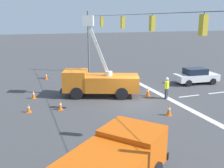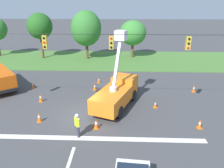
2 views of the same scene
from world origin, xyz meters
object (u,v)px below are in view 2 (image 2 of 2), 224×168
object	(u,v)px
traffic_cone_foreground_right	(99,80)
traffic_cone_lane_edge_b	(127,82)
tree_centre	(86,28)
utility_truck_bucket_lift	(117,92)
traffic_cone_lane_edge_a	(95,87)
traffic_cone_centre_line	(194,89)
traffic_cone_far_right	(155,104)
traffic_cone_mid_left	(200,124)
road_worker	(77,124)
traffic_cone_mid_right	(41,98)
traffic_cone_near_bucket	(33,85)
tree_west	(40,26)
traffic_cone_far_left	(39,117)
tree_east	(133,33)
traffic_cone_foreground_left	(96,124)

from	to	relation	value
traffic_cone_foreground_right	traffic_cone_lane_edge_b	distance (m)	3.30
tree_centre	utility_truck_bucket_lift	xyz separation A→B (m)	(5.06, -16.51, -3.50)
traffic_cone_lane_edge_a	traffic_cone_centre_line	world-z (taller)	traffic_cone_centre_line
traffic_cone_foreground_right	traffic_cone_far_right	size ratio (longest dim) A/B	1.05
traffic_cone_mid_left	traffic_cone_lane_edge_b	distance (m)	10.10
road_worker	traffic_cone_mid_right	distance (m)	7.09
utility_truck_bucket_lift	traffic_cone_near_bucket	world-z (taller)	utility_truck_bucket_lift
traffic_cone_centre_line	traffic_cone_far_right	bearing A→B (deg)	-140.40
traffic_cone_far_right	traffic_cone_foreground_right	bearing A→B (deg)	132.91
traffic_cone_mid_right	utility_truck_bucket_lift	bearing A→B (deg)	-4.36
tree_west	traffic_cone_lane_edge_a	size ratio (longest dim) A/B	9.89
road_worker	traffic_cone_far_right	world-z (taller)	road_worker
traffic_cone_far_left	traffic_cone_far_right	distance (m)	9.78
traffic_cone_mid_left	traffic_cone_centre_line	size ratio (longest dim) A/B	0.99
tree_centre	utility_truck_bucket_lift	bearing A→B (deg)	-72.97
road_worker	tree_east	bearing A→B (deg)	77.99
tree_centre	traffic_cone_foreground_left	size ratio (longest dim) A/B	9.39
traffic_cone_foreground_right	traffic_cone_lane_edge_b	bearing A→B (deg)	-9.32
utility_truck_bucket_lift	traffic_cone_far_left	world-z (taller)	utility_truck_bucket_lift
traffic_cone_mid_right	traffic_cone_centre_line	xyz separation A→B (m)	(15.01, 2.92, -0.04)
utility_truck_bucket_lift	traffic_cone_mid_right	size ratio (longest dim) A/B	8.28
road_worker	traffic_cone_foreground_right	distance (m)	10.67
traffic_cone_foreground_right	traffic_cone_mid_left	world-z (taller)	traffic_cone_mid_left
traffic_cone_near_bucket	tree_west	bearing A→B (deg)	103.83
road_worker	traffic_cone_lane_edge_b	world-z (taller)	road_worker
utility_truck_bucket_lift	traffic_cone_centre_line	world-z (taller)	utility_truck_bucket_lift
tree_east	traffic_cone_lane_edge_a	bearing A→B (deg)	-108.03
traffic_cone_foreground_right	traffic_cone_mid_left	bearing A→B (deg)	-47.94
traffic_cone_foreground_left	traffic_cone_far_right	size ratio (longest dim) A/B	1.31
traffic_cone_mid_left	road_worker	bearing A→B (deg)	-171.04
traffic_cone_foreground_right	traffic_cone_far_right	bearing A→B (deg)	-47.09
traffic_cone_mid_right	traffic_cone_far_right	bearing A→B (deg)	-4.33
traffic_cone_foreground_left	traffic_cone_centre_line	xyz separation A→B (m)	(9.34, 7.31, -0.04)
utility_truck_bucket_lift	traffic_cone_foreground_left	bearing A→B (deg)	-110.67
tree_west	tree_centre	distance (m)	7.26
traffic_cone_near_bucket	traffic_cone_centre_line	bearing A→B (deg)	-1.20
utility_truck_bucket_lift	traffic_cone_foreground_right	world-z (taller)	utility_truck_bucket_lift
traffic_cone_lane_edge_a	traffic_cone_lane_edge_b	xyz separation A→B (m)	(3.49, 1.60, 0.02)
tree_west	traffic_cone_foreground_left	size ratio (longest dim) A/B	8.89
traffic_cone_near_bucket	traffic_cone_far_right	distance (m)	13.20
tree_east	road_worker	distance (m)	23.34
tree_east	traffic_cone_mid_left	bearing A→B (deg)	-79.40
tree_east	traffic_cone_near_bucket	xyz separation A→B (m)	(-11.36, -13.92, -3.72)
traffic_cone_foreground_left	traffic_cone_mid_left	xyz separation A→B (m)	(7.63, 0.33, -0.04)
traffic_cone_mid_right	traffic_cone_far_right	world-z (taller)	traffic_cone_mid_right
utility_truck_bucket_lift	traffic_cone_foreground_left	xyz separation A→B (m)	(-1.45, -3.85, -0.94)
traffic_cone_lane_edge_b	traffic_cone_far_right	size ratio (longest dim) A/B	1.22
tree_centre	traffic_cone_foreground_right	size ratio (longest dim) A/B	11.73
tree_east	traffic_cone_lane_edge_b	world-z (taller)	tree_east
tree_east	traffic_cone_near_bucket	world-z (taller)	tree_east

